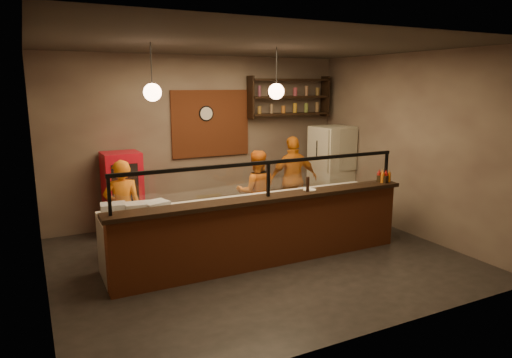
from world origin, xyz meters
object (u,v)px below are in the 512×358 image
fridge (331,169)px  cook_mid (256,192)px  cook_right (293,180)px  pepper_mill (308,184)px  red_cooler (123,194)px  pizza_dough (265,199)px  condiment_caddy (384,178)px  cook_left (123,209)px  wall_clock (206,113)px

fridge → cook_mid: bearing=-173.0°
cook_right → pepper_mill: 1.95m
fridge → red_cooler: (-4.22, 0.42, -0.16)m
cook_right → pizza_dough: 1.90m
condiment_caddy → cook_left: bearing=162.7°
wall_clock → condiment_caddy: size_ratio=1.48×
cook_right → red_cooler: size_ratio=1.13×
wall_clock → fridge: wall_clock is taller
cook_left → cook_mid: (2.40, 0.20, -0.02)m
condiment_caddy → pizza_dough: bearing=169.7°
pizza_dough → cook_right: bearing=45.4°
fridge → red_cooler: size_ratio=1.21×
red_cooler → pepper_mill: 3.39m
red_cooler → cook_left: bearing=-102.4°
condiment_caddy → pepper_mill: 1.52m
wall_clock → cook_left: bearing=-142.7°
cook_left → condiment_caddy: cook_left is taller
cook_mid → condiment_caddy: 2.23m
wall_clock → condiment_caddy: 3.59m
red_cooler → pizza_dough: red_cooler is taller
cook_left → pepper_mill: size_ratio=6.85×
cook_left → fridge: fridge is taller
wall_clock → cook_right: bearing=-36.2°
cook_mid → red_cooler: size_ratio=1.01×
cook_left → cook_right: bearing=-163.1°
cook_right → condiment_caddy: 1.88m
cook_right → condiment_caddy: bearing=121.0°
wall_clock → cook_left: wall_clock is taller
cook_mid → pizza_dough: 1.17m
condiment_caddy → fridge: bearing=78.7°
pizza_dough → pepper_mill: pepper_mill is taller
cook_mid → red_cooler: cook_mid is taller
cook_left → cook_mid: 2.41m
cook_right → wall_clock: bearing=-27.5°
cook_left → pizza_dough: 2.19m
cook_mid → fridge: (2.04, 0.54, 0.15)m
cook_mid → cook_right: cook_right is taller
cook_mid → pizza_dough: (-0.40, -1.09, 0.15)m
cook_mid → red_cooler: bearing=-6.9°
cook_mid → pepper_mill: size_ratio=6.68×
cook_left → pizza_dough: (2.00, -0.89, 0.13)m
cook_left → pizza_dough: cook_left is taller
cook_mid → pepper_mill: 1.55m
condiment_caddy → red_cooler: bearing=147.6°
fridge → red_cooler: 4.25m
cook_left → condiment_caddy: bearing=171.7°
wall_clock → pepper_mill: 2.97m
cook_mid → condiment_caddy: (1.64, -1.47, 0.36)m
cook_right → condiment_caddy: cook_right is taller
pepper_mill → pizza_dough: bearing=142.9°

